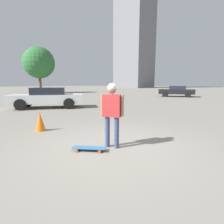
{
  "coord_description": "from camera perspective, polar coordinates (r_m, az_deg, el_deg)",
  "views": [
    {
      "loc": [
        2.62,
        -3.33,
        1.59
      ],
      "look_at": [
        0.0,
        0.0,
        0.9
      ],
      "focal_mm": 28.0,
      "sensor_mm": 36.0,
      "label": 1
    }
  ],
  "objects": [
    {
      "name": "traffic_cone",
      "position": [
        6.43,
        -22.43,
        -2.8
      ],
      "size": [
        0.34,
        0.34,
        0.66
      ],
      "color": "orange",
      "rests_on": "ground_plane"
    },
    {
      "name": "tree_distant",
      "position": [
        33.72,
        -22.77,
        14.6
      ],
      "size": [
        5.34,
        5.34,
        7.87
      ],
      "color": "brown",
      "rests_on": "ground_plane"
    },
    {
      "name": "car_parked_near",
      "position": [
        12.4,
        -20.35,
        4.59
      ],
      "size": [
        4.27,
        4.66,
        1.34
      ],
      "rotation": [
        0.0,
        0.0,
        -2.26
      ],
      "color": "silver",
      "rests_on": "ground_plane"
    },
    {
      "name": "car_parked_far",
      "position": [
        23.48,
        20.37,
        6.47
      ],
      "size": [
        4.54,
        2.9,
        1.34
      ],
      "rotation": [
        0.0,
        0.0,
        -2.85
      ],
      "color": "black",
      "rests_on": "ground_plane"
    },
    {
      "name": "building_block_distant",
      "position": [
        79.33,
        7.58,
        22.21
      ],
      "size": [
        11.96,
        14.62,
        39.18
      ],
      "color": "slate",
      "rests_on": "ground_plane"
    },
    {
      "name": "ground_plane",
      "position": [
        4.52,
        0.0,
        -11.38
      ],
      "size": [
        220.0,
        220.0,
        0.0
      ],
      "primitive_type": "plane",
      "color": "gray"
    },
    {
      "name": "person",
      "position": [
        4.27,
        0.0,
        1.31
      ],
      "size": [
        0.57,
        0.33,
        1.61
      ],
      "rotation": [
        0.0,
        0.0,
        0.32
      ],
      "color": "#38476B",
      "rests_on": "ground_plane"
    },
    {
      "name": "skateboard",
      "position": [
        4.3,
        -7.49,
        -11.61
      ],
      "size": [
        0.79,
        0.6,
        0.08
      ],
      "rotation": [
        0.0,
        0.0,
        -2.59
      ],
      "color": "#336693",
      "rests_on": "ground_plane"
    }
  ]
}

